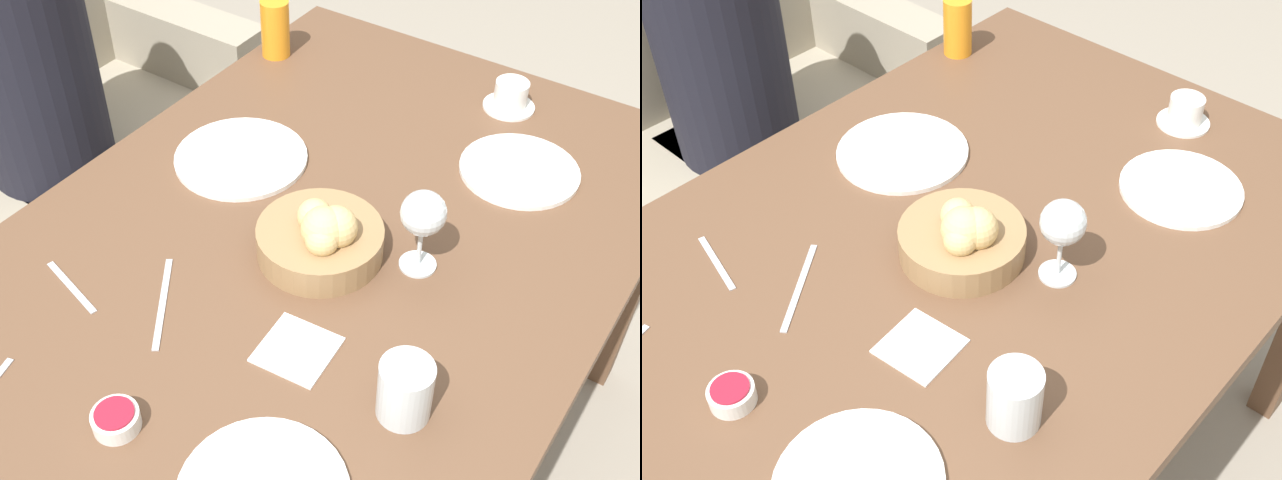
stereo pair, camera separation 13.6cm
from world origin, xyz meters
TOP-DOWN VIEW (x-y plane):
  - ground_plane at (0.00, 0.00)m, footprint 10.00×10.00m
  - dining_table at (0.00, 0.00)m, footprint 1.46×0.99m
  - seated_person at (0.16, 0.94)m, footprint 0.32×0.42m
  - bread_basket at (-0.02, -0.03)m, footprint 0.22×0.22m
  - plate_near_right at (0.38, -0.21)m, footprint 0.23×0.23m
  - plate_far_center at (0.11, 0.26)m, footprint 0.26×0.26m
  - juice_glass at (0.48, 0.44)m, footprint 0.07×0.07m
  - water_tumbler at (-0.22, -0.30)m, footprint 0.08×0.08m
  - wine_glass at (0.05, -0.18)m, footprint 0.08×0.08m
  - coffee_cup at (0.58, -0.10)m, footprint 0.11×0.11m
  - jam_bowl_berry at (-0.47, 0.02)m, footprint 0.07×0.07m
  - fork_silver at (-0.26, 0.12)m, footprint 0.17×0.13m
  - spoon_coffee at (-0.32, 0.27)m, footprint 0.05×0.15m
  - napkin at (-0.22, -0.11)m, footprint 0.12×0.12m

SIDE VIEW (x-z plane):
  - ground_plane at x=0.00m, z-range 0.00..0.00m
  - seated_person at x=0.16m, z-range -0.08..1.10m
  - dining_table at x=0.00m, z-range 0.30..1.07m
  - fork_silver at x=-0.26m, z-range 0.78..0.78m
  - spoon_coffee at x=-0.32m, z-range 0.78..0.78m
  - napkin at x=-0.22m, z-range 0.78..0.78m
  - plate_near_right at x=0.38m, z-range 0.78..0.79m
  - plate_far_center at x=0.11m, z-range 0.78..0.79m
  - jam_bowl_berry at x=-0.47m, z-range 0.78..0.81m
  - coffee_cup at x=0.58m, z-range 0.77..0.84m
  - bread_basket at x=-0.02m, z-range 0.76..0.88m
  - water_tumbler at x=-0.22m, z-range 0.78..0.87m
  - juice_glass at x=0.48m, z-range 0.78..0.91m
  - wine_glass at x=0.05m, z-range 0.81..0.97m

